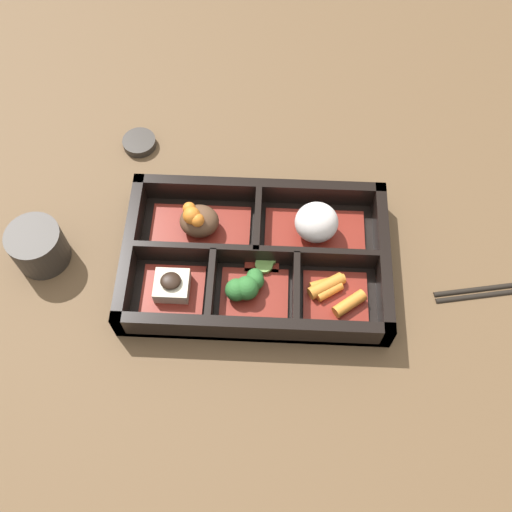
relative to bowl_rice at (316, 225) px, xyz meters
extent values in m
plane|color=brown|center=(-0.08, -0.04, -0.03)|extent=(3.00, 3.00, 0.00)
cube|color=black|center=(-0.08, -0.04, -0.03)|extent=(0.34, 0.21, 0.01)
cube|color=black|center=(-0.08, -0.14, -0.01)|extent=(0.34, 0.01, 0.05)
cube|color=black|center=(-0.08, 0.06, -0.01)|extent=(0.34, 0.01, 0.05)
cube|color=black|center=(-0.24, -0.04, -0.01)|extent=(0.01, 0.21, 0.05)
cube|color=black|center=(0.08, -0.04, -0.01)|extent=(0.01, 0.21, 0.05)
cube|color=black|center=(-0.08, -0.05, -0.01)|extent=(0.31, 0.01, 0.05)
cube|color=black|center=(-0.13, -0.09, -0.01)|extent=(0.01, 0.09, 0.05)
cube|color=black|center=(-0.02, -0.09, -0.01)|extent=(0.01, 0.09, 0.05)
cube|color=black|center=(-0.08, 0.00, -0.01)|extent=(0.01, 0.09, 0.05)
cube|color=maroon|center=(-0.15, 0.00, -0.02)|extent=(0.13, 0.07, 0.01)
ellipsoid|color=brown|center=(-0.15, 0.00, 0.00)|extent=(0.05, 0.05, 0.04)
sphere|color=orange|center=(-0.16, 0.01, 0.02)|extent=(0.02, 0.02, 0.02)
sphere|color=orange|center=(-0.16, -0.01, 0.02)|extent=(0.02, 0.02, 0.02)
sphere|color=orange|center=(-0.15, -0.01, 0.02)|extent=(0.02, 0.02, 0.02)
cube|color=maroon|center=(0.00, 0.00, -0.02)|extent=(0.13, 0.07, 0.01)
ellipsoid|color=silver|center=(0.00, 0.00, 0.01)|extent=(0.06, 0.05, 0.05)
cube|color=maroon|center=(-0.18, -0.09, -0.02)|extent=(0.08, 0.07, 0.01)
cube|color=beige|center=(-0.18, -0.09, -0.01)|extent=(0.04, 0.04, 0.02)
ellipsoid|color=black|center=(-0.18, -0.09, 0.00)|extent=(0.03, 0.02, 0.01)
cube|color=maroon|center=(-0.08, -0.09, -0.02)|extent=(0.08, 0.07, 0.01)
sphere|color=#2D6B2D|center=(-0.08, -0.07, -0.01)|extent=(0.02, 0.02, 0.02)
sphere|color=#2D6B2D|center=(-0.09, -0.09, 0.00)|extent=(0.03, 0.03, 0.03)
sphere|color=#2D6B2D|center=(-0.07, -0.08, -0.01)|extent=(0.02, 0.02, 0.02)
sphere|color=#2D6B2D|center=(-0.10, -0.09, 0.00)|extent=(0.03, 0.03, 0.03)
cube|color=maroon|center=(0.03, -0.09, -0.02)|extent=(0.08, 0.07, 0.01)
cylinder|color=orange|center=(0.04, -0.10, -0.01)|extent=(0.04, 0.04, 0.02)
cylinder|color=orange|center=(0.02, -0.08, -0.01)|extent=(0.05, 0.03, 0.01)
cylinder|color=orange|center=(0.02, -0.09, -0.01)|extent=(0.04, 0.03, 0.01)
cylinder|color=orange|center=(0.01, -0.08, -0.01)|extent=(0.05, 0.04, 0.02)
cube|color=maroon|center=(-0.07, -0.05, -0.02)|extent=(0.04, 0.03, 0.01)
cylinder|color=#75A84C|center=(-0.07, -0.05, -0.02)|extent=(0.02, 0.02, 0.01)
cylinder|color=#75A84C|center=(-0.06, -0.05, -0.02)|extent=(0.02, 0.02, 0.01)
cylinder|color=#2D2823|center=(-0.36, -0.04, -0.01)|extent=(0.07, 0.07, 0.06)
cylinder|color=#597A38|center=(-0.36, -0.04, 0.02)|extent=(0.06, 0.06, 0.01)
cylinder|color=#2D2823|center=(-0.26, 0.15, -0.03)|extent=(0.05, 0.05, 0.01)
cylinder|color=black|center=(-0.26, 0.15, -0.02)|extent=(0.03, 0.03, 0.00)
camera|label=1|loc=(-0.06, -0.41, 0.66)|focal=42.00mm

